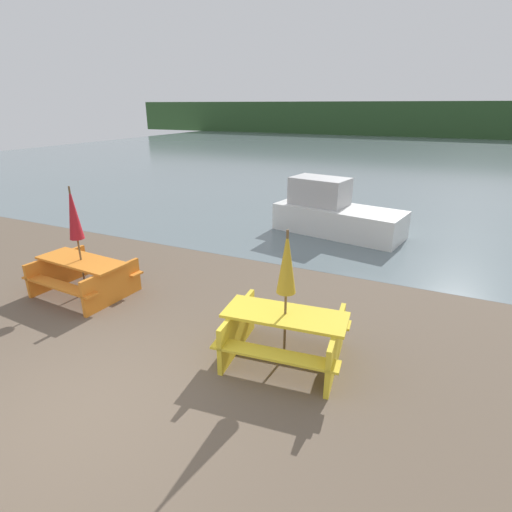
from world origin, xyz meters
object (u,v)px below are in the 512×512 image
(umbrella_crimson, at_px, (73,214))
(picnic_table_orange, at_px, (83,273))
(picnic_table_yellow, at_px, (285,332))
(boat, at_px, (334,213))
(umbrella_gold, at_px, (287,263))

(umbrella_crimson, bearing_deg, picnic_table_orange, 0.00)
(picnic_table_yellow, xyz_separation_m, boat, (-1.01, 6.55, 0.12))
(picnic_table_yellow, height_order, picnic_table_orange, picnic_table_yellow)
(picnic_table_orange, xyz_separation_m, umbrella_crimson, (0.00, 0.00, 1.21))
(umbrella_crimson, bearing_deg, picnic_table_yellow, -4.69)
(picnic_table_yellow, bearing_deg, umbrella_gold, 90.00)
(umbrella_crimson, relative_size, boat, 0.56)
(picnic_table_yellow, bearing_deg, umbrella_crimson, 175.31)
(picnic_table_yellow, bearing_deg, boat, 98.73)
(picnic_table_orange, bearing_deg, umbrella_gold, -4.69)
(picnic_table_yellow, relative_size, umbrella_crimson, 0.88)
(picnic_table_orange, relative_size, boat, 0.51)
(umbrella_gold, distance_m, boat, 6.70)
(picnic_table_yellow, distance_m, picnic_table_orange, 4.46)
(boat, bearing_deg, umbrella_crimson, -108.67)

